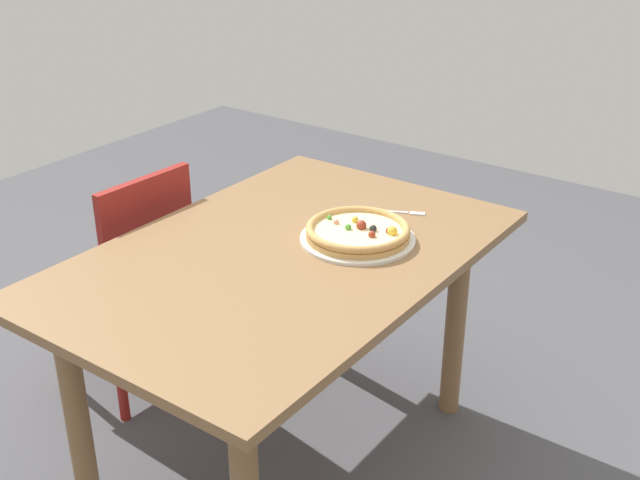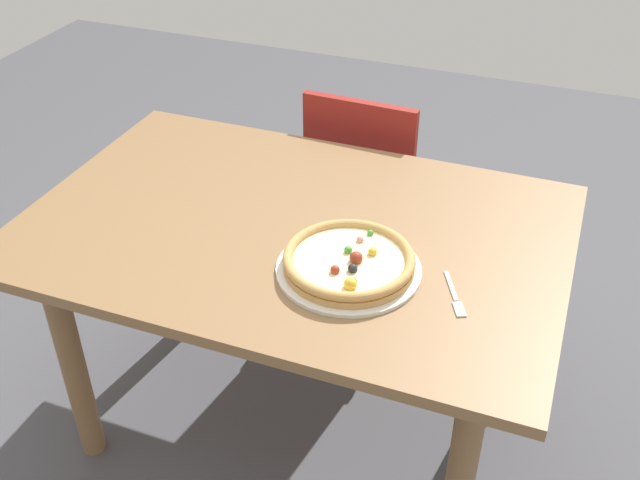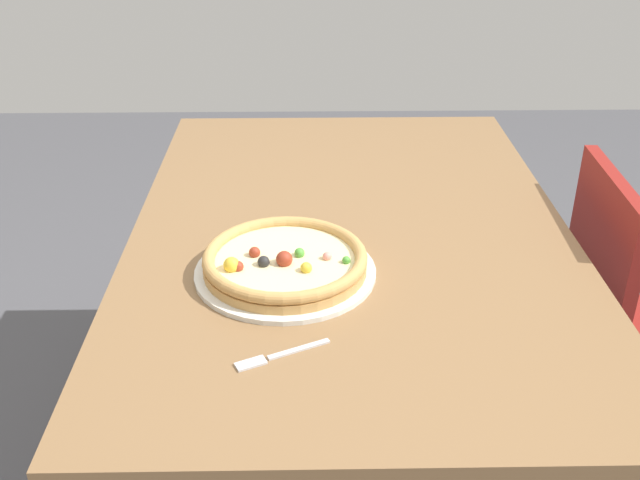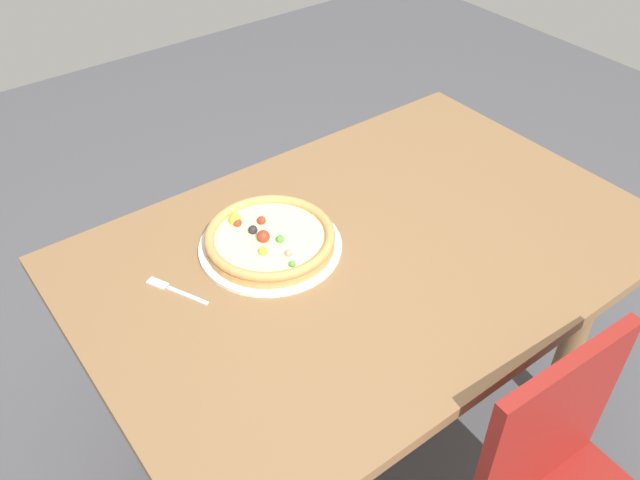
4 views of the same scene
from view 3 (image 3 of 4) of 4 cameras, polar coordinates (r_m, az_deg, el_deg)
ground_plane at (r=2.08m, az=1.94°, el=-17.87°), size 6.00×6.00×0.00m
dining_table at (r=1.67m, az=2.30°, el=-2.38°), size 1.41×0.94×0.76m
chair_near at (r=1.93m, az=23.05°, el=-6.38°), size 0.42×0.42×0.87m
plate at (r=1.44m, az=-2.67°, el=-2.45°), size 0.35×0.35×0.01m
pizza at (r=1.42m, az=-2.72°, el=-1.59°), size 0.32×0.32×0.05m
fork at (r=1.22m, az=-3.45°, el=-8.88°), size 0.08×0.16×0.00m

